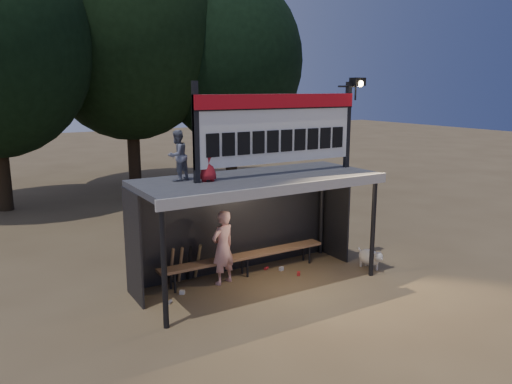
{
  "coord_description": "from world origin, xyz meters",
  "views": [
    {
      "loc": [
        -5.18,
        -8.57,
        4.1
      ],
      "look_at": [
        0.2,
        0.4,
        1.9
      ],
      "focal_mm": 35.0,
      "sensor_mm": 36.0,
      "label": 1
    }
  ],
  "objects": [
    {
      "name": "ground",
      "position": [
        0.0,
        0.0,
        0.0
      ],
      "size": [
        80.0,
        80.0,
        0.0
      ],
      "primitive_type": "plane",
      "color": "brown",
      "rests_on": "ground"
    },
    {
      "name": "bench",
      "position": [
        0.0,
        0.55,
        0.43
      ],
      "size": [
        4.0,
        0.35,
        0.48
      ],
      "color": "#906644",
      "rests_on": "ground"
    },
    {
      "name": "bats",
      "position": [
        -1.31,
        0.82,
        0.43
      ],
      "size": [
        0.68,
        0.35,
        0.84
      ],
      "color": "olive",
      "rests_on": "ground"
    },
    {
      "name": "litter",
      "position": [
        -0.21,
        0.24,
        0.04
      ],
      "size": [
        3.13,
        0.79,
        0.08
      ],
      "color": "#B1201E",
      "rests_on": "ground"
    },
    {
      "name": "tree_mid",
      "position": [
        1.0,
        11.5,
        6.17
      ],
      "size": [
        7.22,
        7.22,
        10.36
      ],
      "color": "#2E2114",
      "rests_on": "ground"
    },
    {
      "name": "scoreboard_assembly",
      "position": [
        0.56,
        -0.01,
        3.32
      ],
      "size": [
        4.1,
        0.27,
        1.99
      ],
      "color": "black",
      "rests_on": "dugout_shelter"
    },
    {
      "name": "tree_right",
      "position": [
        5.0,
        10.5,
        5.19
      ],
      "size": [
        6.08,
        6.08,
        8.72
      ],
      "color": "black",
      "rests_on": "ground"
    },
    {
      "name": "child_a",
      "position": [
        -1.57,
        0.39,
        2.81
      ],
      "size": [
        0.59,
        0.55,
        0.98
      ],
      "primitive_type": "imported",
      "rotation": [
        0.0,
        0.0,
        3.61
      ],
      "color": "slate",
      "rests_on": "dugout_shelter"
    },
    {
      "name": "dog",
      "position": [
        2.67,
        -0.59,
        0.28
      ],
      "size": [
        0.36,
        0.81,
        0.49
      ],
      "color": "#EEE5CE",
      "rests_on": "ground"
    },
    {
      "name": "dugout_shelter",
      "position": [
        0.0,
        0.24,
        1.85
      ],
      "size": [
        5.1,
        2.08,
        2.32
      ],
      "color": "#3A3A3D",
      "rests_on": "ground"
    },
    {
      "name": "player",
      "position": [
        -0.62,
        0.39,
        0.8
      ],
      "size": [
        0.67,
        0.53,
        1.59
      ],
      "primitive_type": "imported",
      "rotation": [
        0.0,
        0.0,
        3.44
      ],
      "color": "white",
      "rests_on": "ground"
    },
    {
      "name": "child_b",
      "position": [
        -1.1,
        0.04,
        2.75
      ],
      "size": [
        0.47,
        0.36,
        0.86
      ],
      "primitive_type": "imported",
      "rotation": [
        0.0,
        0.0,
        2.91
      ],
      "color": "#AA1A21",
      "rests_on": "dugout_shelter"
    }
  ]
}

